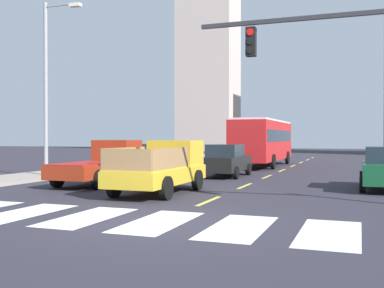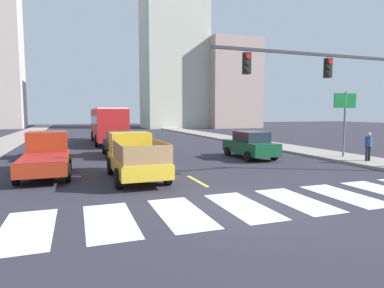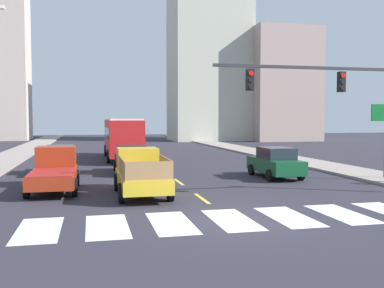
{
  "view_description": "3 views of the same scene",
  "coord_description": "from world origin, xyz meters",
  "px_view_note": "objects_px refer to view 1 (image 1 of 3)",
  "views": [
    {
      "loc": [
        4.65,
        -10.38,
        2.07
      ],
      "look_at": [
        -1.91,
        7.62,
        1.81
      ],
      "focal_mm": 43.36,
      "sensor_mm": 36.0,
      "label": 1
    },
    {
      "loc": [
        -4.82,
        -8.83,
        2.9
      ],
      "look_at": [
        1.1,
        7.76,
        1.21
      ],
      "focal_mm": 30.56,
      "sensor_mm": 36.0,
      "label": 2
    },
    {
      "loc": [
        -4.5,
        -13.81,
        3.33
      ],
      "look_at": [
        2.49,
        16.76,
        1.54
      ],
      "focal_mm": 41.58,
      "sensor_mm": 36.0,
      "label": 3
    }
  ],
  "objects_px": {
    "pickup_dark": "(104,163)",
    "sedan_near_left": "(226,160)",
    "pickup_stakebed": "(163,168)",
    "city_bus": "(263,139)",
    "streetlight_left": "(48,81)",
    "sedan_mid": "(158,159)"
  },
  "relations": [
    {
      "from": "sedan_near_left",
      "to": "streetlight_left",
      "type": "xyz_separation_m",
      "value": [
        -8.34,
        -3.9,
        4.11
      ]
    },
    {
      "from": "sedan_near_left",
      "to": "streetlight_left",
      "type": "height_order",
      "value": "streetlight_left"
    },
    {
      "from": "streetlight_left",
      "to": "pickup_dark",
      "type": "bearing_deg",
      "value": -21.64
    },
    {
      "from": "city_bus",
      "to": "sedan_near_left",
      "type": "distance_m",
      "value": 9.59
    },
    {
      "from": "sedan_mid",
      "to": "pickup_dark",
      "type": "bearing_deg",
      "value": -91.08
    },
    {
      "from": "sedan_near_left",
      "to": "sedan_mid",
      "type": "xyz_separation_m",
      "value": [
        -4.26,
        0.68,
        0.0
      ]
    },
    {
      "from": "pickup_stakebed",
      "to": "sedan_mid",
      "type": "relative_size",
      "value": 1.18
    },
    {
      "from": "pickup_dark",
      "to": "city_bus",
      "type": "distance_m",
      "value": 15.72
    },
    {
      "from": "sedan_near_left",
      "to": "streetlight_left",
      "type": "relative_size",
      "value": 0.49
    },
    {
      "from": "streetlight_left",
      "to": "city_bus",
      "type": "bearing_deg",
      "value": 57.84
    },
    {
      "from": "pickup_stakebed",
      "to": "city_bus",
      "type": "relative_size",
      "value": 0.48
    },
    {
      "from": "pickup_stakebed",
      "to": "city_bus",
      "type": "xyz_separation_m",
      "value": [
        0.4,
        17.17,
        1.02
      ]
    },
    {
      "from": "pickup_dark",
      "to": "sedan_mid",
      "type": "height_order",
      "value": "pickup_dark"
    },
    {
      "from": "city_bus",
      "to": "sedan_mid",
      "type": "relative_size",
      "value": 2.45
    },
    {
      "from": "pickup_stakebed",
      "to": "pickup_dark",
      "type": "height_order",
      "value": "same"
    },
    {
      "from": "pickup_dark",
      "to": "sedan_near_left",
      "type": "xyz_separation_m",
      "value": [
        4.09,
        5.59,
        -0.06
      ]
    },
    {
      "from": "pickup_stakebed",
      "to": "streetlight_left",
      "type": "xyz_separation_m",
      "value": [
        -8.05,
        3.74,
        4.03
      ]
    },
    {
      "from": "sedan_mid",
      "to": "sedan_near_left",
      "type": "bearing_deg",
      "value": -11.75
    },
    {
      "from": "pickup_dark",
      "to": "sedan_near_left",
      "type": "distance_m",
      "value": 6.93
    },
    {
      "from": "sedan_near_left",
      "to": "sedan_mid",
      "type": "distance_m",
      "value": 4.31
    },
    {
      "from": "pickup_stakebed",
      "to": "city_bus",
      "type": "distance_m",
      "value": 17.2
    },
    {
      "from": "pickup_dark",
      "to": "sedan_near_left",
      "type": "bearing_deg",
      "value": 52.48
    }
  ]
}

